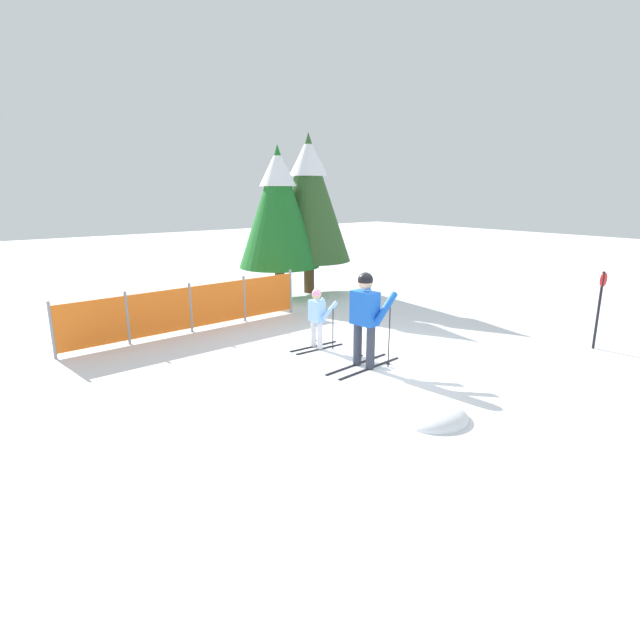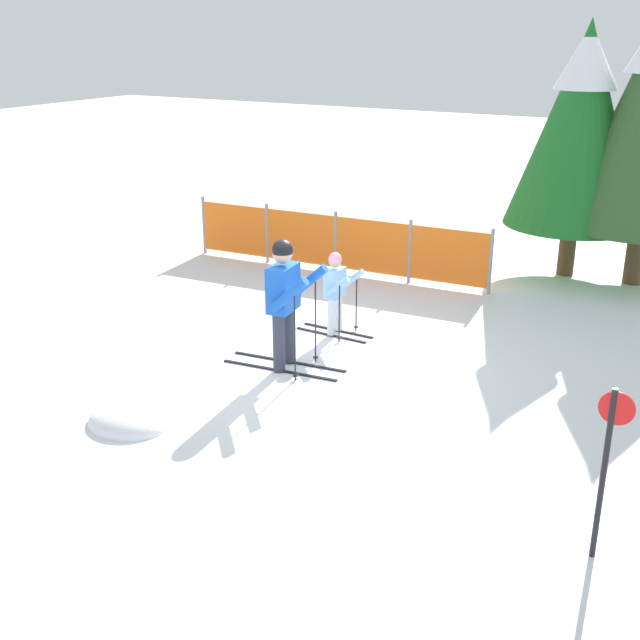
{
  "view_description": "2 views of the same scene",
  "coord_description": "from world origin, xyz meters",
  "px_view_note": "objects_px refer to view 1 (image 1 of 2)",
  "views": [
    {
      "loc": [
        -6.09,
        -6.22,
        3.03
      ],
      "look_at": [
        -0.64,
        0.64,
        0.75
      ],
      "focal_mm": 28.0,
      "sensor_mm": 36.0,
      "label": 1
    },
    {
      "loc": [
        4.75,
        -8.18,
        4.17
      ],
      "look_at": [
        0.08,
        0.13,
        0.62
      ],
      "focal_mm": 45.0,
      "sensor_mm": 36.0,
      "label": 2
    }
  ],
  "objects_px": {
    "safety_fence": "(191,308)",
    "conifer_near": "(309,196)",
    "skier_adult": "(366,311)",
    "trail_marker": "(600,302)",
    "conifer_far": "(278,205)",
    "skier_child": "(317,314)"
  },
  "relations": [
    {
      "from": "skier_adult",
      "to": "conifer_near",
      "type": "bearing_deg",
      "value": 54.96
    },
    {
      "from": "safety_fence",
      "to": "conifer_near",
      "type": "relative_size",
      "value": 1.21
    },
    {
      "from": "skier_adult",
      "to": "conifer_far",
      "type": "relative_size",
      "value": 0.4
    },
    {
      "from": "conifer_near",
      "to": "trail_marker",
      "type": "xyz_separation_m",
      "value": [
        1.01,
        -7.98,
        -1.92
      ]
    },
    {
      "from": "trail_marker",
      "to": "conifer_far",
      "type": "bearing_deg",
      "value": 105.0
    },
    {
      "from": "skier_adult",
      "to": "conifer_far",
      "type": "height_order",
      "value": "conifer_far"
    },
    {
      "from": "skier_child",
      "to": "safety_fence",
      "type": "distance_m",
      "value": 3.03
    },
    {
      "from": "skier_adult",
      "to": "skier_child",
      "type": "bearing_deg",
      "value": 83.87
    },
    {
      "from": "conifer_far",
      "to": "trail_marker",
      "type": "relative_size",
      "value": 2.77
    },
    {
      "from": "safety_fence",
      "to": "conifer_near",
      "type": "distance_m",
      "value": 5.58
    },
    {
      "from": "conifer_near",
      "to": "trail_marker",
      "type": "relative_size",
      "value": 3.02
    },
    {
      "from": "skier_child",
      "to": "conifer_near",
      "type": "bearing_deg",
      "value": 55.92
    },
    {
      "from": "safety_fence",
      "to": "conifer_far",
      "type": "height_order",
      "value": "conifer_far"
    },
    {
      "from": "skier_adult",
      "to": "trail_marker",
      "type": "xyz_separation_m",
      "value": [
        4.27,
        -2.06,
        -0.06
      ]
    },
    {
      "from": "skier_adult",
      "to": "conifer_near",
      "type": "distance_m",
      "value": 7.01
    },
    {
      "from": "trail_marker",
      "to": "safety_fence",
      "type": "bearing_deg",
      "value": 133.27
    },
    {
      "from": "trail_marker",
      "to": "conifer_near",
      "type": "bearing_deg",
      "value": 97.18
    },
    {
      "from": "skier_adult",
      "to": "skier_child",
      "type": "relative_size",
      "value": 1.41
    },
    {
      "from": "skier_adult",
      "to": "conifer_near",
      "type": "relative_size",
      "value": 0.36
    },
    {
      "from": "conifer_far",
      "to": "conifer_near",
      "type": "bearing_deg",
      "value": 3.37
    },
    {
      "from": "skier_child",
      "to": "trail_marker",
      "type": "bearing_deg",
      "value": -37.1
    },
    {
      "from": "conifer_far",
      "to": "conifer_near",
      "type": "relative_size",
      "value": 0.92
    }
  ]
}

